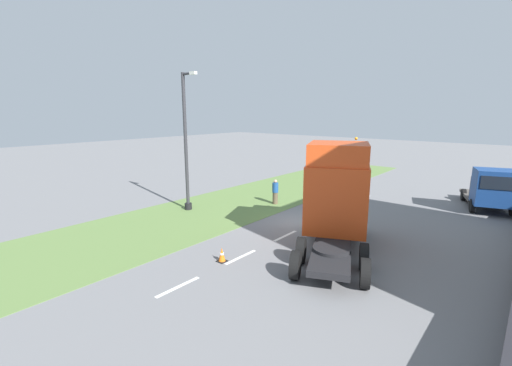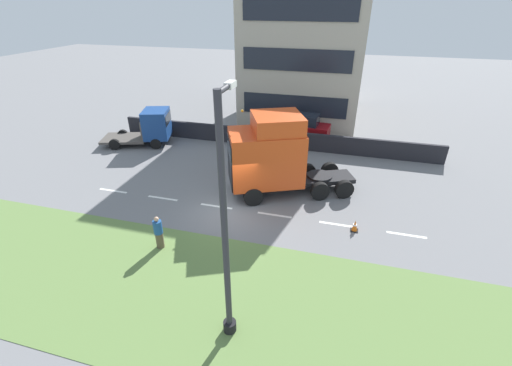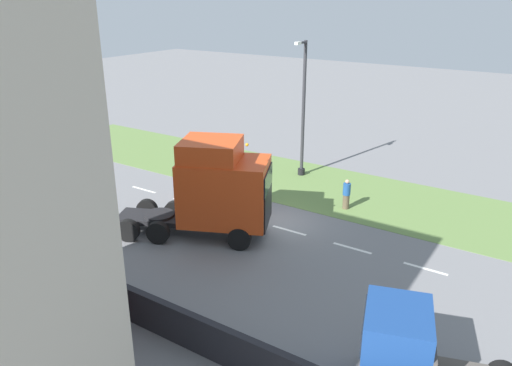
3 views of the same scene
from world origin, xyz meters
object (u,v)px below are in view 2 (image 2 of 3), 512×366
Objects in this scene: lorry_cab at (271,156)px; parked_car at (301,128)px; pedestrian at (159,233)px; flatbed_truck at (151,127)px; traffic_cone_lead at (355,226)px; lamp_post at (226,244)px.

lorry_cab is 1.62× the size of parked_car.
pedestrian is at bearing 169.73° from parked_car.
lorry_cab is 7.24m from pedestrian.
flatbed_truck reaches higher than parked_car.
flatbed_truck is 16.82m from traffic_cone_lead.
lamp_post is at bearing -173.46° from parked_car.
pedestrian is at bearing 53.52° from lamp_post.
lamp_post reaches higher than traffic_cone_lead.
lorry_cab is at bearing 62.03° from traffic_cone_lead.
flatbed_truck is 18.23m from lamp_post.
lorry_cab is 4.48× the size of pedestrian.
lamp_post reaches higher than pedestrian.
lorry_cab is 5.74m from traffic_cone_lead.
flatbed_truck is 11.33m from parked_car.
lamp_post is (-9.36, -0.81, 1.33)m from lorry_cab.
flatbed_truck reaches higher than pedestrian.
lamp_post reaches higher than flatbed_truck.
pedestrian is 2.79× the size of traffic_cone_lead.
pedestrian reaches higher than traffic_cone_lead.
lamp_post is at bearing 160.70° from lorry_cab.
flatbed_truck reaches higher than traffic_cone_lead.
parked_car is at bearing -15.60° from pedestrian.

